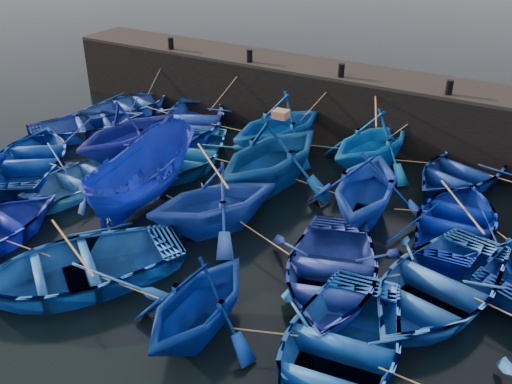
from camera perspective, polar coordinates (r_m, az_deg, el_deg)
The scene contains 30 objects.
ground at distance 15.67m, azimuth -5.91°, elevation -7.14°, with size 120.00×120.00×0.00m, color black.
quay_wall at distance 23.39m, azimuth 9.09°, elevation 8.67°, with size 26.00×2.50×2.50m, color black.
quay_top at distance 22.98m, azimuth 9.34°, elevation 11.74°, with size 26.00×2.50×0.12m, color black.
bollard_0 at distance 25.98m, azimuth -8.52°, elevation 14.48°, with size 0.24×0.24×0.50m, color black.
bollard_1 at distance 23.77m, azimuth -0.65°, elevation 13.46°, with size 0.24×0.24×0.50m, color black.
bollard_2 at distance 22.08m, azimuth 8.52°, elevation 11.94°, with size 0.24×0.24×0.50m, color black.
bollard_3 at distance 21.03m, azimuth 18.77°, elevation 9.88°, with size 0.24×0.24×0.50m, color black.
boat_0 at distance 25.94m, azimuth -12.47°, elevation 8.50°, with size 3.10×4.33×0.90m, color #2348A1.
boat_1 at distance 23.56m, azimuth -6.31°, elevation 7.18°, with size 3.77×5.28×1.09m, color #1C3DA1.
boat_2 at distance 21.37m, azimuth 2.32°, elevation 6.82°, with size 3.83×4.44×2.34m, color #054596.
boat_3 at distance 20.54m, azimuth 11.58°, elevation 5.06°, with size 3.58×4.15×2.18m, color blue.
boat_4 at distance 20.52m, azimuth 19.85°, elevation 2.02°, with size 3.43×4.79×0.99m, color navy.
boat_6 at distance 24.15m, azimuth -16.46°, elevation 6.52°, with size 3.29×4.59×0.95m, color #1F3C96.
boat_7 at distance 21.22m, azimuth -12.64°, elevation 5.94°, with size 3.80×4.41×2.32m, color navy.
boat_8 at distance 20.72m, azimuth -6.70°, elevation 3.83°, with size 3.30×4.61×0.96m, color blue.
boat_9 at distance 18.72m, azimuth 1.59°, elevation 3.92°, with size 4.21×4.89×2.57m, color navy.
boat_10 at distance 17.39m, azimuth 11.07°, elevation 0.75°, with size 3.72×4.32×2.27m, color #1439B4.
boat_11 at distance 17.48m, azimuth 19.57°, elevation -2.74°, with size 3.42×4.78×0.99m, color #021B93.
boat_13 at distance 21.61m, azimuth -21.48°, elevation 3.18°, with size 3.70×5.17×1.07m, color navy.
boat_14 at distance 19.84m, azimuth -17.00°, elevation 1.35°, with size 2.97×4.15×0.86m, color blue.
boat_15 at distance 18.20m, azimuth -11.29°, elevation 1.63°, with size 1.98×5.25×2.03m, color navy.
boat_16 at distance 16.50m, azimuth -4.26°, elevation -0.66°, with size 3.49×4.04×2.13m, color #1A3FAF.
boat_17 at distance 14.54m, azimuth 7.42°, elevation -7.92°, with size 3.57×4.98×1.03m, color navy.
boat_18 at distance 14.59m, azimuth 17.56°, elevation -8.94°, with size 3.78×5.29×1.10m, color #1B4FA7.
boat_22 at distance 15.24m, azimuth -17.62°, elevation -7.07°, with size 3.92×5.48×1.14m, color #124B9A.
boat_23 at distance 12.93m, azimuth -5.82°, elevation -10.73°, with size 3.14×3.64×1.92m, color navy.
boat_24 at distance 12.41m, azimuth 8.11°, elevation -15.49°, with size 3.75×5.25×1.09m, color #104BAA.
wooden_crate at distance 18.04m, azimuth 2.50°, elevation 7.78°, with size 0.47×0.42×0.25m, color #976842.
mooring_ropes at distance 18.65m, azimuth 3.18°, elevation 2.38°, with size 17.89×11.88×2.10m.
loose_oars at distance 16.48m, azimuth 3.62°, elevation 1.60°, with size 10.14×12.23×1.25m.
Camera 1 is at (7.70, -10.12, 9.15)m, focal length 40.00 mm.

